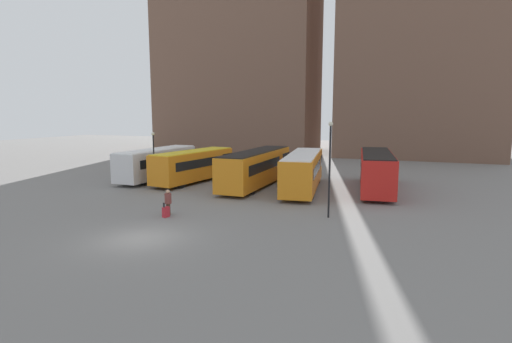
# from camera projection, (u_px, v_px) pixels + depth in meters

# --- Properties ---
(ground_plane) EXTENTS (160.00, 160.00, 0.00)m
(ground_plane) POSITION_uv_depth(u_px,v_px,m) (141.00, 239.00, 20.59)
(ground_plane) COLOR slate
(building_block_left) EXTENTS (27.70, 12.07, 41.27)m
(building_block_left) POSITION_uv_depth(u_px,v_px,m) (237.00, 31.00, 69.06)
(building_block_left) COLOR brown
(building_block_left) RESTS_ON ground_plane
(building_block_right) EXTENTS (22.51, 16.03, 34.30)m
(building_block_right) POSITION_uv_depth(u_px,v_px,m) (420.00, 40.00, 59.08)
(building_block_right) COLOR brown
(building_block_right) RESTS_ON ground_plane
(bus_0) EXTENTS (2.62, 10.38, 3.00)m
(bus_0) POSITION_uv_depth(u_px,v_px,m) (158.00, 163.00, 39.22)
(bus_0) COLOR silver
(bus_0) RESTS_ON ground_plane
(bus_1) EXTENTS (3.73, 10.10, 2.96)m
(bus_1) POSITION_uv_depth(u_px,v_px,m) (194.00, 165.00, 37.61)
(bus_1) COLOR orange
(bus_1) RESTS_ON ground_plane
(bus_2) EXTENTS (2.63, 12.32, 3.13)m
(bus_2) POSITION_uv_depth(u_px,v_px,m) (257.00, 167.00, 35.64)
(bus_2) COLOR orange
(bus_2) RESTS_ON ground_plane
(bus_3) EXTENTS (4.10, 11.75, 3.11)m
(bus_3) POSITION_uv_depth(u_px,v_px,m) (303.00, 170.00, 33.67)
(bus_3) COLOR orange
(bus_3) RESTS_ON ground_plane
(bus_4) EXTENTS (3.77, 11.54, 3.21)m
(bus_4) POSITION_uv_depth(u_px,v_px,m) (376.00, 170.00, 33.43)
(bus_4) COLOR red
(bus_4) RESTS_ON ground_plane
(traveler) EXTENTS (0.51, 0.51, 1.65)m
(traveler) POSITION_uv_depth(u_px,v_px,m) (168.00, 200.00, 25.26)
(traveler) COLOR #4C3828
(traveler) RESTS_ON ground_plane
(suitcase) EXTENTS (0.35, 0.48, 0.94)m
(suitcase) POSITION_uv_depth(u_px,v_px,m) (166.00, 212.00, 24.84)
(suitcase) COLOR #B7232D
(suitcase) RESTS_ON ground_plane
(lamp_post_0) EXTENTS (0.28, 0.28, 4.81)m
(lamp_post_0) POSITION_uv_depth(u_px,v_px,m) (154.00, 154.00, 34.96)
(lamp_post_0) COLOR black
(lamp_post_0) RESTS_ON ground_plane
(lamp_post_1) EXTENTS (0.28, 0.28, 5.93)m
(lamp_post_1) POSITION_uv_depth(u_px,v_px,m) (330.00, 162.00, 24.30)
(lamp_post_1) COLOR black
(lamp_post_1) RESTS_ON ground_plane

